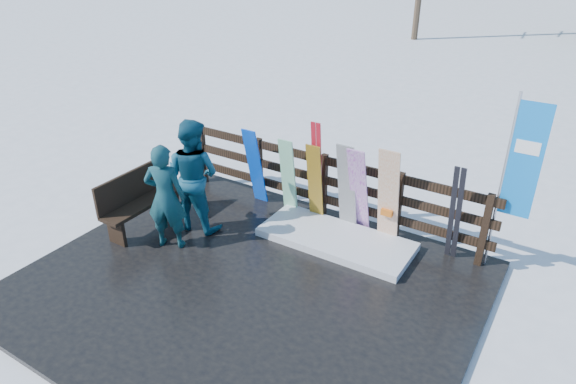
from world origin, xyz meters
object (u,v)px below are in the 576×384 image
Objects in this scene: snowboard_5 at (388,198)px; person_back at (193,175)px; snowboard_2 at (315,184)px; snowboard_1 at (288,177)px; snowboard_4 at (347,189)px; rental_flag at (519,167)px; snowboard_0 at (255,167)px; snowboard_3 at (359,192)px; bench at (140,198)px; person_front at (166,197)px.

snowboard_5 is 0.89× the size of person_back.
person_back reaches higher than snowboard_2.
snowboard_1 is 1.08m from snowboard_4.
rental_flag is (2.89, 0.27, 0.90)m from snowboard_2.
person_back is at bearing -144.13° from snowboard_2.
snowboard_0 is 0.90× the size of snowboard_5.
bench is at bearing -152.75° from snowboard_3.
person_front is (-2.80, -1.79, 0.03)m from snowboard_5.
person_front is at bearing -155.10° from rental_flag.
snowboard_4 is 0.94× the size of person_front.
person_back reaches higher than snowboard_4.
rental_flag is 1.55× the size of person_front.
person_back reaches higher than person_front.
snowboard_4 is 0.85× the size of person_back.
snowboard_4 is at bearing -173.37° from rental_flag.
person_back is at bearing -152.02° from snowboard_4.
person_back is (-0.38, -1.13, 0.20)m from snowboard_0.
rental_flag reaches higher than bench.
snowboard_2 is 2.37m from person_front.
snowboard_0 is (1.16, 1.60, 0.21)m from bench.
person_front reaches higher than snowboard_2.
person_back reaches higher than snowboard_3.
bench is at bearing -125.82° from snowboard_0.
bench is 0.90× the size of person_front.
rental_flag is at bearing 7.26° from snowboard_3.
snowboard_1 is 0.98× the size of snowboard_2.
bench is 0.96× the size of snowboard_4.
person_back is (-1.57, -1.13, 0.22)m from snowboard_2.
person_front is at bearing -139.73° from snowboard_4.
snowboard_2 is 0.55× the size of rental_flag.
rental_flag is at bearing -168.54° from person_back.
snowboard_2 is at bearing -0.00° from snowboard_1.
snowboard_4 is (1.08, -0.00, 0.08)m from snowboard_1.
snowboard_3 is 1.02× the size of snowboard_4.
bench is 3.51m from snowboard_3.
snowboard_2 is at bearing 180.00° from snowboard_4.
snowboard_2 is 1.26m from snowboard_5.
snowboard_4 is 2.48m from rental_flag.
snowboard_1 is 0.83× the size of person_front.
rental_flag is (2.12, 0.27, 0.83)m from snowboard_3.
bench is 0.81× the size of person_back.
bench is at bearing -37.49° from person_front.
person_back is at bearing -108.66° from snowboard_0.
rental_flag reaches higher than snowboard_1.
bench is 5.66m from rental_flag.
snowboard_4 is at bearing -158.04° from person_back.
person_back reaches higher than snowboard_1.
person_back is (-2.82, -1.13, 0.12)m from snowboard_5.
snowboard_5 is 0.63× the size of rental_flag.
snowboard_2 is 0.77m from snowboard_3.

